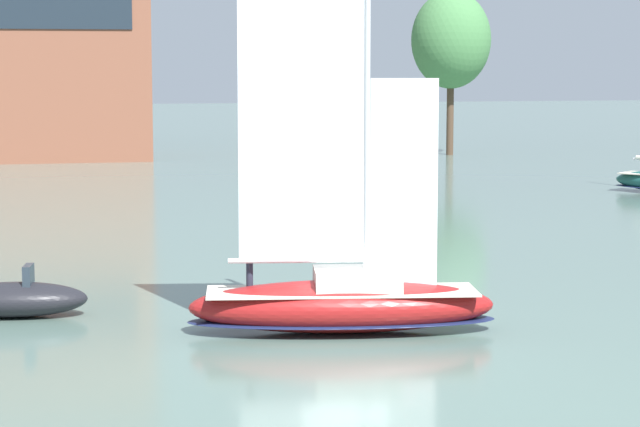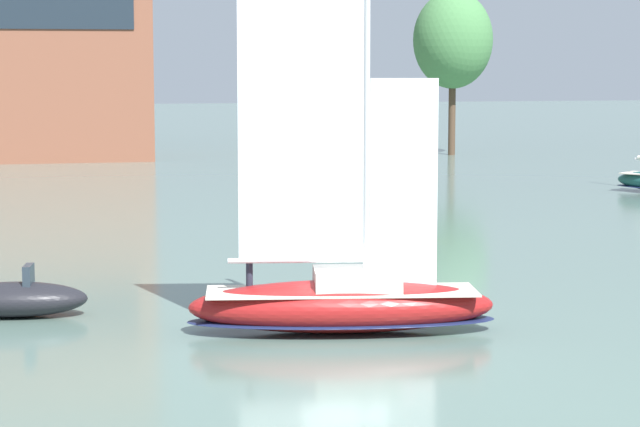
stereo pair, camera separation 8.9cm
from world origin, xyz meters
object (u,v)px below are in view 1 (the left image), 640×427
at_px(tree_shore_left, 451,40).
at_px(sailboat_main, 342,298).
at_px(channel_buoy, 419,224).
at_px(motor_tender, 14,299).

bearing_deg(tree_shore_left, sailboat_main, -110.70).
height_order(sailboat_main, channel_buoy, sailboat_main).
relative_size(sailboat_main, motor_tender, 2.64).
bearing_deg(tree_shore_left, channel_buoy, -109.65).
distance_m(tree_shore_left, sailboat_main, 70.66).
relative_size(tree_shore_left, motor_tender, 2.92).
height_order(tree_shore_left, motor_tender, tree_shore_left).
bearing_deg(motor_tender, tree_shore_left, 60.87).
bearing_deg(motor_tender, channel_buoy, 37.80).
relative_size(motor_tender, channel_buoy, 2.51).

